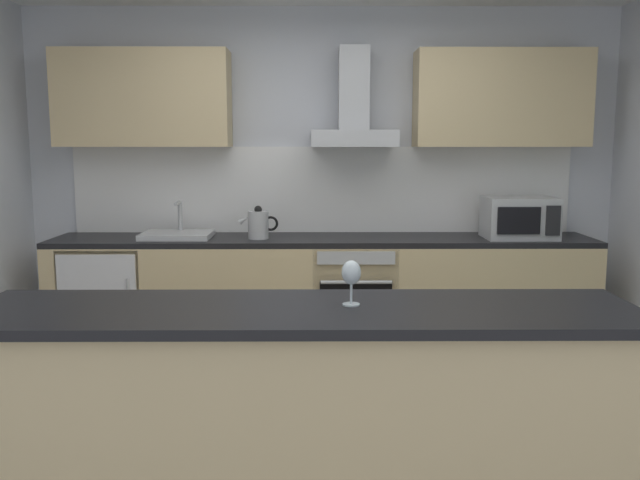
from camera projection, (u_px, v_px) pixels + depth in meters
ground at (326, 457)px, 3.44m from camera, size 5.49×4.90×0.02m
wall_back at (322, 180)px, 5.24m from camera, size 5.49×0.12×2.60m
backsplash_tile at (322, 190)px, 5.18m from camera, size 3.82×0.02×0.66m
counter_back at (323, 297)px, 4.98m from camera, size 3.95×0.60×0.90m
counter_island at (305, 424)px, 2.65m from camera, size 2.59×0.64×0.96m
upper_cabinets at (323, 99)px, 4.93m from camera, size 3.90×0.32×0.70m
oven at (353, 297)px, 4.96m from camera, size 0.60×0.62×0.80m
refrigerator at (110, 302)px, 4.95m from camera, size 0.58×0.60×0.85m
microwave at (519, 218)px, 4.86m from camera, size 0.50×0.38×0.30m
sink at (177, 234)px, 4.89m from camera, size 0.50×0.40×0.26m
kettle at (258, 224)px, 4.84m from camera, size 0.29×0.15×0.24m
range_hood at (354, 115)px, 4.90m from camera, size 0.62×0.45×0.72m
wine_glass at (351, 274)px, 2.60m from camera, size 0.08×0.08×0.18m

